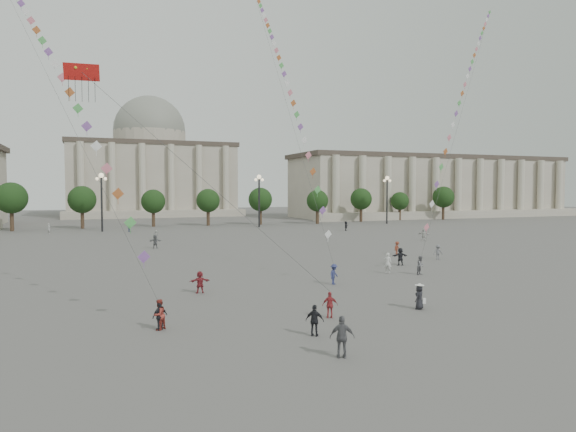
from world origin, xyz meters
name	(u,v)px	position (x,y,z in m)	size (l,w,h in m)	color
ground	(368,307)	(0.00, 0.00, 0.00)	(360.00, 360.00, 0.00)	#53504E
hall_east	(432,187)	(75.00, 93.89, 8.43)	(84.00, 26.22, 17.20)	#A39A89
hall_central	(151,167)	(0.00, 129.22, 14.23)	(48.30, 34.30, 35.50)	#A39A89
tree_row	(178,200)	(0.00, 78.00, 5.39)	(137.12, 5.12, 8.00)	#36261B
lamp_post_mid_west	(102,191)	(-15.00, 70.00, 7.35)	(2.00, 0.90, 10.65)	#262628
lamp_post_mid_east	(259,191)	(15.00, 70.00, 7.35)	(2.00, 0.90, 10.65)	#262628
lamp_post_far_east	(387,191)	(45.00, 70.00, 7.35)	(2.00, 0.90, 10.65)	#262628
person_crowd_0	(129,227)	(-10.42, 68.00, 0.88)	(1.03, 0.43, 1.76)	navy
person_crowd_3	(400,257)	(12.40, 15.12, 0.89)	(1.65, 0.53, 1.78)	black
person_crowd_4	(156,235)	(-7.66, 50.78, 0.75)	(1.39, 0.44, 1.50)	beige
person_crowd_6	(438,252)	(18.58, 17.18, 0.84)	(1.08, 0.62, 1.67)	slate
person_crowd_7	(424,234)	(29.75, 35.22, 0.92)	(1.71, 0.54, 1.84)	silver
person_crowd_8	(397,248)	(16.88, 22.60, 0.78)	(1.01, 0.58, 1.56)	brown
person_crowd_9	(346,226)	(27.43, 55.91, 0.88)	(1.63, 0.52, 1.76)	black
person_crowd_10	(49,229)	(-23.67, 68.00, 0.91)	(0.66, 0.44, 1.82)	#B0AFAB
person_crowd_12	(155,242)	(-9.06, 39.42, 0.88)	(1.63, 0.52, 1.76)	slate
person_crowd_13	(388,263)	(8.55, 11.33, 0.95)	(0.69, 0.46, 1.90)	silver
tourist_0	(330,305)	(-3.52, -1.57, 0.79)	(0.92, 0.39, 1.58)	#A12B31
tourist_1	(315,321)	(-5.93, -4.73, 0.83)	(0.97, 0.41, 1.66)	black
tourist_2	(200,282)	(-9.34, 8.56, 0.83)	(1.53, 0.49, 1.65)	maroon
tourist_3	(342,337)	(-6.17, -8.35, 0.97)	(1.14, 0.47, 1.94)	#57575B
tourist_4	(160,316)	(-13.37, -0.62, 0.77)	(0.91, 0.38, 1.55)	black
kite_flyer_0	(159,315)	(-13.41, -0.55, 0.84)	(0.82, 0.64, 1.69)	maroon
kite_flyer_1	(334,274)	(1.49, 8.11, 0.84)	(1.08, 0.62, 1.67)	navy
kite_flyer_2	(421,265)	(10.88, 9.56, 0.86)	(0.84, 0.65, 1.72)	slate
hat_person	(419,296)	(2.83, -1.59, 0.85)	(0.93, 0.84, 1.69)	black
dragon_kite	(85,85)	(-17.02, 7.18, 14.49)	(7.97, 4.78, 21.30)	red
kite_train_west	(31,28)	(-21.69, 25.07, 22.80)	(16.17, 47.96, 64.70)	#3F3F3F
kite_train_mid	(275,53)	(6.18, 35.36, 25.64)	(9.54, 51.34, 69.15)	#3F3F3F
kite_train_east	(469,78)	(33.07, 29.93, 23.38)	(41.73, 37.87, 70.13)	#3F3F3F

